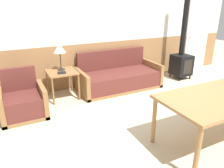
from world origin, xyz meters
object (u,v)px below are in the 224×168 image
table_lamp (60,49)px  wood_stove (182,55)px  dining_table (224,99)px  side_table (62,75)px  couch (119,78)px  armchair (23,103)px

table_lamp → wood_stove: 3.16m
dining_table → table_lamp: bearing=121.0°
table_lamp → wood_stove: size_ratio=0.22×
side_table → table_lamp: size_ratio=1.07×
couch → dining_table: couch is taller
couch → armchair: (-2.16, -0.43, 0.00)m
couch → table_lamp: (-1.30, 0.13, 0.78)m
couch → wood_stove: bearing=-2.9°
dining_table → wood_stove: size_ratio=0.75×
couch → dining_table: (0.29, -2.52, 0.43)m
table_lamp → wood_stove: wood_stove is taller
dining_table → couch: bearing=96.6°
table_lamp → couch: bearing=-5.7°
side_table → wood_stove: (3.14, -0.12, 0.12)m
side_table → dining_table: size_ratio=0.32×
dining_table → side_table: bearing=122.3°
table_lamp → armchair: bearing=-146.9°
wood_stove → dining_table: bearing=-122.3°
couch → table_lamp: 1.52m
couch → wood_stove: 1.86m
couch → table_lamp: bearing=174.3°
armchair → wood_stove: (3.98, 0.34, 0.37)m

